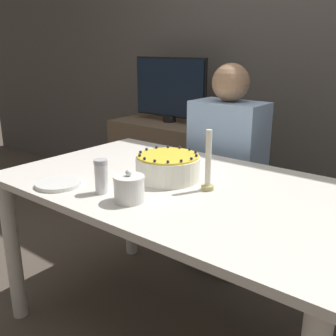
{
  "coord_description": "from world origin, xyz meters",
  "views": [
    {
      "loc": [
        0.9,
        -1.23,
        1.27
      ],
      "look_at": [
        -0.08,
        0.01,
        0.78
      ],
      "focal_mm": 42.0,
      "sensor_mm": 36.0,
      "label": 1
    }
  ],
  "objects_px": {
    "cake": "(168,167)",
    "person_man_blue_shirt": "(226,183)",
    "tv_monitor": "(170,89)",
    "candle": "(208,167)",
    "sugar_bowl": "(129,188)",
    "sugar_shaker": "(101,176)"
  },
  "relations": [
    {
      "from": "cake",
      "to": "person_man_blue_shirt",
      "type": "height_order",
      "value": "person_man_blue_shirt"
    },
    {
      "from": "tv_monitor",
      "to": "person_man_blue_shirt",
      "type": "bearing_deg",
      "value": -30.01
    },
    {
      "from": "candle",
      "to": "tv_monitor",
      "type": "xyz_separation_m",
      "value": [
        -1.07,
        1.1,
        0.14
      ]
    },
    {
      "from": "candle",
      "to": "tv_monitor",
      "type": "bearing_deg",
      "value": 133.99
    },
    {
      "from": "cake",
      "to": "candle",
      "type": "xyz_separation_m",
      "value": [
        0.2,
        -0.01,
        0.04
      ]
    },
    {
      "from": "cake",
      "to": "sugar_bowl",
      "type": "relative_size",
      "value": 2.25
    },
    {
      "from": "candle",
      "to": "tv_monitor",
      "type": "distance_m",
      "value": 1.54
    },
    {
      "from": "sugar_bowl",
      "to": "candle",
      "type": "height_order",
      "value": "candle"
    },
    {
      "from": "sugar_bowl",
      "to": "person_man_blue_shirt",
      "type": "relative_size",
      "value": 0.1
    },
    {
      "from": "sugar_shaker",
      "to": "candle",
      "type": "distance_m",
      "value": 0.41
    },
    {
      "from": "cake",
      "to": "candle",
      "type": "relative_size",
      "value": 1.13
    },
    {
      "from": "sugar_bowl",
      "to": "tv_monitor",
      "type": "distance_m",
      "value": 1.67
    },
    {
      "from": "cake",
      "to": "candle",
      "type": "height_order",
      "value": "candle"
    },
    {
      "from": "cake",
      "to": "sugar_shaker",
      "type": "distance_m",
      "value": 0.3
    },
    {
      "from": "person_man_blue_shirt",
      "to": "sugar_bowl",
      "type": "bearing_deg",
      "value": 98.44
    },
    {
      "from": "sugar_shaker",
      "to": "candle",
      "type": "height_order",
      "value": "candle"
    },
    {
      "from": "cake",
      "to": "sugar_shaker",
      "type": "xyz_separation_m",
      "value": [
        -0.1,
        -0.29,
        0.01
      ]
    },
    {
      "from": "sugar_shaker",
      "to": "candle",
      "type": "xyz_separation_m",
      "value": [
        0.3,
        0.28,
        0.03
      ]
    },
    {
      "from": "sugar_shaker",
      "to": "cake",
      "type": "bearing_deg",
      "value": 71.56
    },
    {
      "from": "sugar_shaker",
      "to": "tv_monitor",
      "type": "height_order",
      "value": "tv_monitor"
    },
    {
      "from": "sugar_shaker",
      "to": "candle",
      "type": "bearing_deg",
      "value": 43.26
    },
    {
      "from": "sugar_shaker",
      "to": "tv_monitor",
      "type": "xyz_separation_m",
      "value": [
        -0.77,
        1.38,
        0.17
      ]
    }
  ]
}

